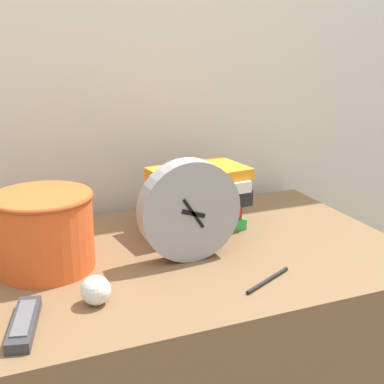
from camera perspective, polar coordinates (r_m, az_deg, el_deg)
The scene contains 7 objects.
wall_back at distance 1.49m, azimuth -11.14°, elevation 14.50°, with size 6.00×0.04×2.40m.
desk_clock at distance 1.17m, azimuth -0.27°, elevation -1.99°, with size 0.23×0.05×0.23m.
book_stack at distance 1.36m, azimuth 0.61°, elevation -0.53°, with size 0.26×0.19×0.16m.
basket at distance 1.17m, azimuth -15.52°, elevation -3.84°, with size 0.21×0.21×0.17m.
tv_remote at distance 0.99m, azimuth -17.47°, elevation -13.18°, with size 0.08×0.17×0.02m.
crumpled_paper_ball at distance 1.03m, azimuth -10.23°, elevation -10.27°, with size 0.06×0.06×0.06m.
pen at distance 1.11m, azimuth 8.11°, elevation -9.29°, with size 0.13×0.07×0.01m.
Camera 1 is at (-0.30, -0.73, 1.26)m, focal length 50.00 mm.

